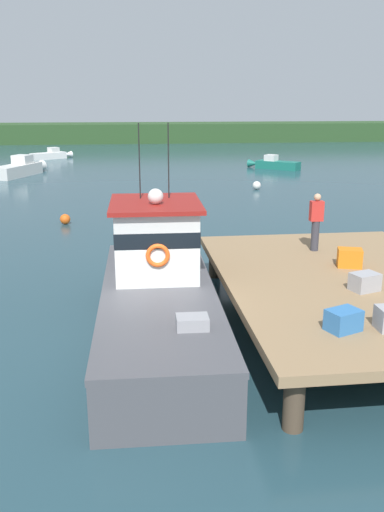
# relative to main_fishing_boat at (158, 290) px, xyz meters

# --- Properties ---
(ground_plane) EXTENTS (200.00, 200.00, 0.00)m
(ground_plane) POSITION_rel_main_fishing_boat_xyz_m (-0.21, -0.25, -1.01)
(ground_plane) COLOR #23424C
(dock) EXTENTS (6.00, 9.00, 1.20)m
(dock) POSITION_rel_main_fishing_boat_xyz_m (4.59, -0.25, 0.07)
(dock) COLOR #4C3D2D
(dock) RESTS_ON ground
(main_fishing_boat) EXTENTS (2.73, 9.84, 4.80)m
(main_fishing_boat) POSITION_rel_main_fishing_boat_xyz_m (0.00, 0.00, 0.00)
(main_fishing_boat) COLOR #4C4C51
(main_fishing_boat) RESTS_ON ground
(crate_single_by_cleat) EXTENTS (0.70, 0.59, 0.47)m
(crate_single_by_cleat) POSITION_rel_main_fishing_boat_xyz_m (4.95, 0.66, 0.43)
(crate_single_by_cleat) COLOR orange
(crate_single_by_cleat) RESTS_ON dock
(crate_stack_mid_dock) EXTENTS (0.71, 0.61, 0.40)m
(crate_stack_mid_dock) POSITION_rel_main_fishing_boat_xyz_m (4.58, -1.10, 0.39)
(crate_stack_mid_dock) COLOR #9E9EA3
(crate_stack_mid_dock) RESTS_ON dock
(crate_single_far) EXTENTS (0.72, 0.63, 0.40)m
(crate_single_far) POSITION_rel_main_fishing_boat_xyz_m (3.25, -3.16, 0.40)
(crate_single_far) COLOR #3370B2
(crate_single_far) RESTS_ON dock
(deckhand_by_the_boat) EXTENTS (0.36, 0.22, 1.63)m
(deckhand_by_the_boat) POSITION_rel_main_fishing_boat_xyz_m (4.59, 2.28, 1.05)
(deckhand_by_the_boat) COLOR #383842
(deckhand_by_the_boat) RESTS_ON dock
(moored_boat_far_right) EXTENTS (3.79, 3.19, 1.06)m
(moored_boat_far_right) POSITION_rel_main_fishing_boat_xyz_m (-7.63, 40.64, -0.64)
(moored_boat_far_right) COLOR white
(moored_boat_far_right) RESTS_ON ground
(moored_boat_far_left) EXTENTS (3.89, 3.48, 1.11)m
(moored_boat_far_left) POSITION_rel_main_fishing_boat_xyz_m (11.17, 30.60, -0.63)
(moored_boat_far_left) COLOR #196B5B
(moored_boat_far_left) RESTS_ON ground
(moored_boat_near_channel) EXTENTS (3.27, 5.73, 1.46)m
(moored_boat_near_channel) POSITION_rel_main_fishing_boat_xyz_m (-8.35, 28.86, -0.51)
(moored_boat_near_channel) COLOR silver
(moored_boat_near_channel) RESTS_ON ground
(mooring_buoy_channel_marker) EXTENTS (0.46, 0.46, 0.46)m
(mooring_buoy_channel_marker) POSITION_rel_main_fishing_boat_xyz_m (-3.42, 12.03, -0.78)
(mooring_buoy_channel_marker) COLOR #EA5B19
(mooring_buoy_channel_marker) RESTS_ON ground
(mooring_buoy_inshore) EXTENTS (0.51, 0.51, 0.51)m
(mooring_buoy_inshore) POSITION_rel_main_fishing_boat_xyz_m (7.32, 20.54, -0.75)
(mooring_buoy_inshore) COLOR silver
(mooring_buoy_inshore) RESTS_ON ground
(far_shoreline) EXTENTS (120.00, 8.00, 2.40)m
(far_shoreline) POSITION_rel_main_fishing_boat_xyz_m (-0.21, 61.75, 0.19)
(far_shoreline) COLOR #284723
(far_shoreline) RESTS_ON ground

